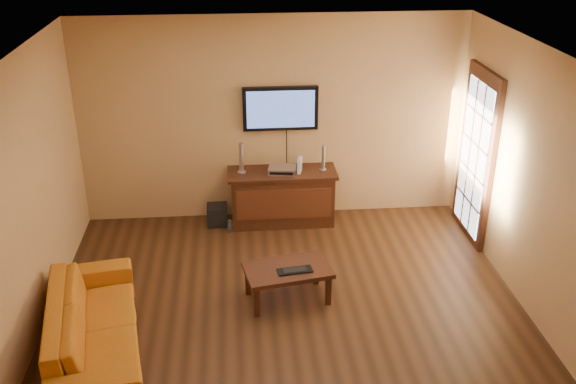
{
  "coord_description": "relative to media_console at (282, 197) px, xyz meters",
  "views": [
    {
      "loc": [
        -0.5,
        -5.42,
        4.0
      ],
      "look_at": [
        0.05,
        0.8,
        1.1
      ],
      "focal_mm": 40.0,
      "sensor_mm": 36.0,
      "label": 1
    }
  ],
  "objects": [
    {
      "name": "game_console",
      "position": [
        0.23,
        -0.03,
        0.46
      ],
      "size": [
        0.08,
        0.15,
        0.2
      ],
      "primitive_type": "cube",
      "rotation": [
        0.0,
        0.0,
        -0.28
      ],
      "color": "white",
      "rests_on": "media_console"
    },
    {
      "name": "subwoofer",
      "position": [
        -0.87,
        0.01,
        -0.23
      ],
      "size": [
        0.27,
        0.27,
        0.27
      ],
      "primitive_type": "cube",
      "rotation": [
        0.0,
        0.0,
        0.01
      ],
      "color": "black",
      "rests_on": "ground"
    },
    {
      "name": "speaker_right",
      "position": [
        0.54,
        0.02,
        0.52
      ],
      "size": [
        0.09,
        0.09,
        0.34
      ],
      "color": "silver",
      "rests_on": "media_console"
    },
    {
      "name": "av_receiver",
      "position": [
        -0.0,
        -0.03,
        0.4
      ],
      "size": [
        0.38,
        0.3,
        0.08
      ],
      "primitive_type": "cube",
      "rotation": [
        0.0,
        0.0,
        -0.15
      ],
      "color": "silver",
      "rests_on": "media_console"
    },
    {
      "name": "sofa",
      "position": [
        -1.99,
        -2.55,
        0.03
      ],
      "size": [
        0.95,
        2.11,
        0.8
      ],
      "primitive_type": "imported",
      "rotation": [
        0.0,
        0.0,
        1.75
      ],
      "color": "#C06A15",
      "rests_on": "ground"
    },
    {
      "name": "television",
      "position": [
        -0.0,
        0.23,
        1.14
      ],
      "size": [
        0.97,
        0.08,
        0.57
      ],
      "color": "black",
      "rests_on": "ground"
    },
    {
      "name": "room_walls",
      "position": [
        -0.1,
        -1.6,
        1.32
      ],
      "size": [
        5.0,
        5.0,
        5.0
      ],
      "color": "tan",
      "rests_on": "ground"
    },
    {
      "name": "bottle",
      "position": [
        -0.71,
        -0.23,
        -0.28
      ],
      "size": [
        0.06,
        0.06,
        0.18
      ],
      "color": "white",
      "rests_on": "ground"
    },
    {
      "name": "keyboard",
      "position": [
        -0.02,
        -1.89,
        0.03
      ],
      "size": [
        0.39,
        0.19,
        0.02
      ],
      "color": "black",
      "rests_on": "coffee_table"
    },
    {
      "name": "media_console",
      "position": [
        0.0,
        0.0,
        0.0
      ],
      "size": [
        1.41,
        0.54,
        0.73
      ],
      "color": "black",
      "rests_on": "ground"
    },
    {
      "name": "coffee_table",
      "position": [
        -0.09,
        -1.82,
        -0.03
      ],
      "size": [
        0.99,
        0.7,
        0.39
      ],
      "color": "black",
      "rests_on": "ground"
    },
    {
      "name": "ground_plane",
      "position": [
        -0.1,
        -2.22,
        -0.37
      ],
      "size": [
        5.0,
        5.0,
        0.0
      ],
      "primitive_type": "plane",
      "color": "black",
      "rests_on": "ground"
    },
    {
      "name": "speaker_left",
      "position": [
        -0.52,
        0.02,
        0.55
      ],
      "size": [
        0.11,
        0.11,
        0.4
      ],
      "color": "silver",
      "rests_on": "media_console"
    },
    {
      "name": "french_door",
      "position": [
        2.36,
        -0.52,
        0.68
      ],
      "size": [
        0.07,
        1.02,
        2.22
      ],
      "color": "black",
      "rests_on": "ground"
    }
  ]
}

